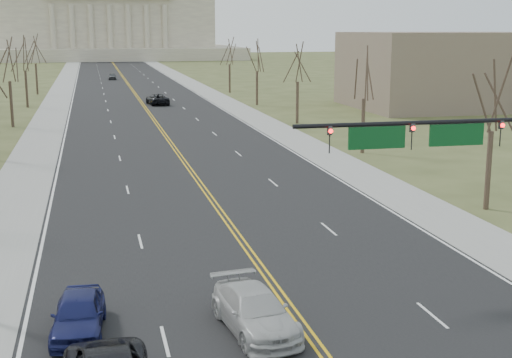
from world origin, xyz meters
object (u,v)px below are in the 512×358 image
car_sb_inner_second (255,311)px  car_far_sb (112,76)px  signal_mast (455,147)px  car_far_nb (157,99)px  car_sb_outer_second (78,314)px

car_sb_inner_second → car_far_sb: 129.39m
signal_mast → car_far_sb: (-9.99, 126.03, -5.08)m
signal_mast → car_far_nb: (-5.45, 74.14, -4.99)m
car_sb_inner_second → car_far_sb: size_ratio=1.31×
car_far_nb → signal_mast: bearing=87.4°
car_sb_outer_second → car_far_sb: (5.32, 128.25, -0.07)m
car_sb_inner_second → car_sb_outer_second: 6.18m
car_sb_inner_second → car_sb_outer_second: (-6.07, 1.13, -0.00)m
car_sb_inner_second → car_sb_outer_second: car_sb_inner_second is taller
signal_mast → car_sb_outer_second: 16.26m
car_far_sb → car_sb_inner_second: bearing=-88.6°
signal_mast → car_far_sb: bearing=94.5°
signal_mast → car_sb_inner_second: (-9.24, -3.35, -5.01)m
signal_mast → car_sb_inner_second: signal_mast is taller
signal_mast → car_sb_outer_second: size_ratio=2.79×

